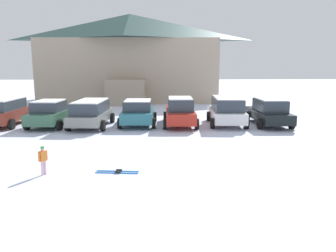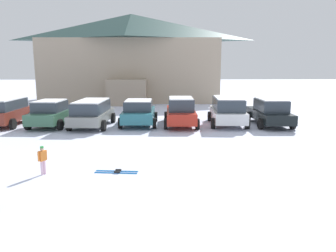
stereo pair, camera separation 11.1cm
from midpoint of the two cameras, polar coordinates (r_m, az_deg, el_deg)
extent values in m
plane|color=silver|center=(7.42, -4.32, -19.22)|extent=(160.00, 160.00, 0.00)
cube|color=tan|center=(35.35, -6.17, 9.56)|extent=(17.78, 8.19, 6.23)
pyramid|color=#284340|center=(35.56, -6.32, 16.72)|extent=(18.40, 8.80, 2.64)
cube|color=tan|center=(30.73, -7.05, 5.83)|extent=(3.65, 1.90, 2.40)
cube|color=maroon|center=(22.54, -26.24, 1.77)|extent=(1.88, 4.16, 0.69)
cube|color=#2D3842|center=(22.39, -26.46, 3.37)|extent=(1.64, 3.17, 0.60)
cube|color=white|center=(22.36, -26.53, 4.21)|extent=(1.53, 3.01, 0.06)
cylinder|color=black|center=(24.15, -26.93, 1.40)|extent=(0.23, 0.64, 0.64)
cylinder|color=black|center=(23.35, -22.69, 1.45)|extent=(0.23, 0.64, 0.64)
cylinder|color=black|center=(21.04, -25.30, 0.33)|extent=(0.23, 0.64, 0.64)
cube|color=#36634A|center=(21.20, -19.42, 1.69)|extent=(2.01, 4.13, 0.63)
cube|color=#2D3842|center=(20.93, -19.72, 3.26)|extent=(1.67, 2.19, 0.60)
cube|color=white|center=(20.90, -19.78, 4.15)|extent=(1.56, 2.08, 0.06)
cylinder|color=black|center=(22.74, -20.44, 1.38)|extent=(0.26, 0.65, 0.64)
cylinder|color=black|center=(22.08, -15.91, 1.38)|extent=(0.26, 0.65, 0.64)
cylinder|color=black|center=(20.49, -23.09, 0.25)|extent=(0.26, 0.65, 0.64)
cylinder|color=black|center=(19.76, -18.13, 0.23)|extent=(0.26, 0.65, 0.64)
cube|color=gray|center=(20.40, -12.91, 1.59)|extent=(2.11, 4.59, 0.56)
cube|color=#2D3842|center=(20.23, -13.05, 3.28)|extent=(1.83, 3.50, 0.67)
cube|color=white|center=(20.18, -13.09, 4.31)|extent=(1.71, 3.33, 0.06)
cylinder|color=black|center=(22.03, -14.48, 1.43)|extent=(0.26, 0.65, 0.64)
cylinder|color=black|center=(21.56, -9.39, 1.43)|extent=(0.26, 0.65, 0.64)
cylinder|color=black|center=(19.41, -16.75, 0.12)|extent=(0.26, 0.65, 0.64)
cylinder|color=black|center=(18.87, -11.01, 0.09)|extent=(0.26, 0.65, 0.64)
cube|color=#296E7B|center=(20.52, -4.92, 1.96)|extent=(1.95, 4.05, 0.62)
cube|color=#2D3842|center=(20.24, -4.99, 3.56)|extent=(1.69, 2.12, 0.58)
cube|color=white|center=(20.20, -5.01, 4.46)|extent=(1.57, 2.01, 0.06)
cylinder|color=black|center=(21.89, -7.28, 1.63)|extent=(0.23, 0.64, 0.64)
cylinder|color=black|center=(21.74, -2.01, 1.64)|extent=(0.23, 0.64, 0.64)
cylinder|color=black|center=(19.45, -8.14, 0.49)|extent=(0.23, 0.64, 0.64)
cylinder|color=black|center=(19.28, -2.22, 0.50)|extent=(0.23, 0.64, 0.64)
cube|color=red|center=(20.38, 2.37, 1.97)|extent=(1.82, 4.65, 0.65)
cube|color=#2D3842|center=(20.07, 2.41, 3.80)|extent=(1.56, 2.43, 0.71)
cube|color=white|center=(20.02, 2.42, 4.90)|extent=(1.45, 2.31, 0.06)
cylinder|color=black|center=(21.83, -0.21, 1.69)|extent=(0.24, 0.65, 0.64)
cylinder|color=black|center=(21.90, 4.62, 1.68)|extent=(0.24, 0.65, 0.64)
cylinder|color=black|center=(19.01, -0.23, 0.36)|extent=(0.24, 0.65, 0.64)
cylinder|color=black|center=(19.09, 5.30, 0.36)|extent=(0.24, 0.65, 0.64)
cube|color=silver|center=(20.79, 10.45, 1.97)|extent=(2.17, 4.45, 0.65)
cube|color=#2D3842|center=(20.62, 10.54, 3.80)|extent=(1.87, 3.40, 0.71)
cube|color=white|center=(20.58, 10.58, 4.87)|extent=(1.75, 3.22, 0.06)
cylinder|color=black|center=(22.05, 7.38, 1.69)|extent=(0.27, 0.65, 0.64)
cylinder|color=black|center=(22.31, 12.51, 1.63)|extent=(0.27, 0.65, 0.64)
cylinder|color=black|center=(19.41, 8.02, 0.47)|extent=(0.27, 0.65, 0.64)
cylinder|color=black|center=(19.71, 13.82, 0.42)|extent=(0.27, 0.65, 0.64)
cube|color=black|center=(21.38, 17.35, 1.81)|extent=(1.81, 4.59, 0.59)
cube|color=#2D3842|center=(21.08, 17.63, 3.44)|extent=(1.57, 2.40, 0.70)
cube|color=white|center=(21.04, 17.69, 4.46)|extent=(1.46, 2.28, 0.06)
cylinder|color=black|center=(22.50, 13.92, 1.64)|extent=(0.23, 0.64, 0.64)
cylinder|color=black|center=(23.05, 18.46, 1.62)|extent=(0.23, 0.64, 0.64)
cylinder|color=black|center=(19.81, 15.96, 0.37)|extent=(0.23, 0.64, 0.64)
cylinder|color=black|center=(20.43, 21.04, 0.37)|extent=(0.23, 0.64, 0.64)
cylinder|color=silver|center=(11.98, -20.86, -6.84)|extent=(0.09, 0.09, 0.49)
cylinder|color=silver|center=(12.04, -20.45, -6.73)|extent=(0.09, 0.09, 0.49)
cube|color=orange|center=(11.90, -20.78, -4.87)|extent=(0.25, 0.28, 0.34)
cylinder|color=orange|center=(11.81, -21.36, -4.98)|extent=(0.07, 0.07, 0.33)
cylinder|color=orange|center=(11.99, -20.22, -4.68)|extent=(0.07, 0.07, 0.33)
sphere|color=tan|center=(11.84, -20.86, -3.78)|extent=(0.12, 0.12, 0.12)
cylinder|color=green|center=(11.83, -20.88, -3.46)|extent=(0.12, 0.12, 0.06)
cube|color=#175FAF|center=(11.57, -8.82, -8.08)|extent=(1.49, 0.25, 0.02)
cube|color=black|center=(11.55, -8.58, -7.90)|extent=(0.21, 0.10, 0.06)
cube|color=#175FAF|center=(11.76, -8.60, -7.77)|extent=(1.49, 0.25, 0.02)
cube|color=black|center=(11.73, -8.36, -7.60)|extent=(0.21, 0.10, 0.06)
camera|label=1|loc=(0.06, -89.78, 0.04)|focal=35.00mm
camera|label=2|loc=(0.06, 90.22, -0.04)|focal=35.00mm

